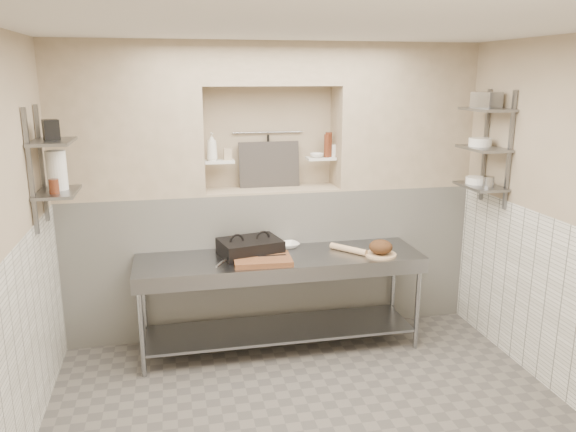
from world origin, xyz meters
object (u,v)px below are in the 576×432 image
object	(u,v)px
bread_loaf	(381,247)
cutting_board	(262,260)
mixing_bowl	(289,245)
prep_table	(280,283)
rolling_pin	(348,249)
jug_left	(57,170)
panini_press	(250,247)
bottle_soap	(212,147)
bowl_alcove	(317,155)

from	to	relation	value
bread_loaf	cutting_board	bearing A→B (deg)	178.34
mixing_bowl	prep_table	bearing A→B (deg)	-117.33
rolling_pin	jug_left	distance (m)	2.60
jug_left	bread_loaf	bearing A→B (deg)	-1.59
rolling_pin	prep_table	bearing A→B (deg)	-179.87
prep_table	mixing_bowl	bearing A→B (deg)	62.67
panini_press	bottle_soap	world-z (taller)	bottle_soap
mixing_bowl	rolling_pin	size ratio (longest dim) A/B	0.51
prep_table	mixing_bowl	xyz separation A→B (m)	(0.13, 0.26, 0.28)
bowl_alcove	cutting_board	bearing A→B (deg)	-134.48
panini_press	jug_left	world-z (taller)	jug_left
prep_table	jug_left	distance (m)	2.14
prep_table	rolling_pin	world-z (taller)	rolling_pin
mixing_bowl	bowl_alcove	world-z (taller)	bowl_alcove
prep_table	bread_loaf	bearing A→B (deg)	-9.50
rolling_pin	jug_left	size ratio (longest dim) A/B	1.23
panini_press	bottle_soap	bearing A→B (deg)	109.48
panini_press	cutting_board	world-z (taller)	panini_press
bowl_alcove	jug_left	bearing A→B (deg)	-164.68
prep_table	bottle_soap	bearing A→B (deg)	133.83
mixing_bowl	bread_loaf	xyz separation A→B (m)	(0.77, -0.41, 0.06)
prep_table	jug_left	xyz separation A→B (m)	(-1.82, -0.08, 1.13)
cutting_board	prep_table	bearing A→B (deg)	33.24
rolling_pin	jug_left	xyz separation A→B (m)	(-2.46, -0.08, 0.84)
rolling_pin	mixing_bowl	bearing A→B (deg)	153.75
bread_loaf	bowl_alcove	distance (m)	1.11
panini_press	mixing_bowl	distance (m)	0.42
cutting_board	bowl_alcove	distance (m)	1.24
panini_press	cutting_board	bearing A→B (deg)	-84.03
panini_press	bowl_alcove	world-z (taller)	bowl_alcove
cutting_board	bread_loaf	xyz separation A→B (m)	(1.09, -0.03, 0.06)
prep_table	bottle_soap	distance (m)	1.43
prep_table	panini_press	world-z (taller)	panini_press
mixing_bowl	rolling_pin	distance (m)	0.57
bread_loaf	panini_press	bearing A→B (deg)	167.41
prep_table	rolling_pin	distance (m)	0.71
panini_press	mixing_bowl	bearing A→B (deg)	8.22
bread_loaf	bottle_soap	distance (m)	1.83
rolling_pin	bowl_alcove	world-z (taller)	bowl_alcove
bottle_soap	jug_left	xyz separation A→B (m)	(-1.27, -0.64, -0.08)
rolling_pin	bread_loaf	world-z (taller)	bread_loaf
mixing_bowl	rolling_pin	world-z (taller)	rolling_pin
mixing_bowl	bread_loaf	world-z (taller)	bread_loaf
mixing_bowl	rolling_pin	bearing A→B (deg)	-26.25
prep_table	cutting_board	world-z (taller)	cutting_board
bowl_alcove	prep_table	bearing A→B (deg)	-130.82
bread_loaf	bowl_alcove	bearing A→B (deg)	121.26
mixing_bowl	bowl_alcove	distance (m)	0.93
prep_table	cutting_board	distance (m)	0.36
bowl_alcove	jug_left	distance (m)	2.38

